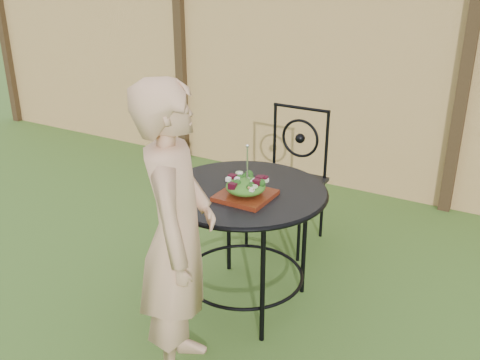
{
  "coord_description": "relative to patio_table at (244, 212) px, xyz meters",
  "views": [
    {
      "loc": [
        1.85,
        -2.1,
        1.88
      ],
      "look_at": [
        0.46,
        0.27,
        0.75
      ],
      "focal_mm": 40.0,
      "sensor_mm": 36.0,
      "label": 1
    }
  ],
  "objects": [
    {
      "name": "diner",
      "position": [
        0.02,
        -0.64,
        0.14
      ],
      "size": [
        0.56,
        0.63,
        1.46
      ],
      "primitive_type": "imported",
      "rotation": [
        0.0,
        0.0,
        2.06
      ],
      "color": "tan",
      "rests_on": "ground"
    },
    {
      "name": "drinking_glass",
      "position": [
        -0.34,
        -0.07,
        0.21
      ],
      "size": [
        0.08,
        0.08,
        0.14
      ],
      "primitive_type": "cylinder",
      "color": "#0E7EA3",
      "rests_on": "patio_table"
    },
    {
      "name": "salad_plate",
      "position": [
        0.06,
        -0.09,
        0.15
      ],
      "size": [
        0.27,
        0.27,
        0.02
      ],
      "primitive_type": "cube",
      "color": "#441409",
      "rests_on": "patio_table"
    },
    {
      "name": "ground",
      "position": [
        -0.52,
        -0.22,
        -0.59
      ],
      "size": [
        60.0,
        60.0,
        0.0
      ],
      "primitive_type": "plane",
      "color": "#264A17",
      "rests_on": "ground"
    },
    {
      "name": "salad",
      "position": [
        0.06,
        -0.09,
        0.2
      ],
      "size": [
        0.21,
        0.21,
        0.08
      ],
      "primitive_type": "ellipsoid",
      "color": "#235614",
      "rests_on": "salad_plate"
    },
    {
      "name": "fence",
      "position": [
        -0.52,
        1.97,
        0.36
      ],
      "size": [
        8.0,
        0.12,
        1.9
      ],
      "color": "#E7B672",
      "rests_on": "ground"
    },
    {
      "name": "fork",
      "position": [
        0.07,
        -0.09,
        0.33
      ],
      "size": [
        0.01,
        0.01,
        0.18
      ],
      "primitive_type": "cylinder",
      "color": "silver",
      "rests_on": "salad"
    },
    {
      "name": "patio_table",
      "position": [
        0.0,
        0.0,
        0.0
      ],
      "size": [
        0.92,
        0.92,
        0.72
      ],
      "color": "black",
      "rests_on": "ground"
    },
    {
      "name": "patio_chair",
      "position": [
        -0.11,
        0.84,
        -0.08
      ],
      "size": [
        0.46,
        0.46,
        0.95
      ],
      "color": "black",
      "rests_on": "ground"
    }
  ]
}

